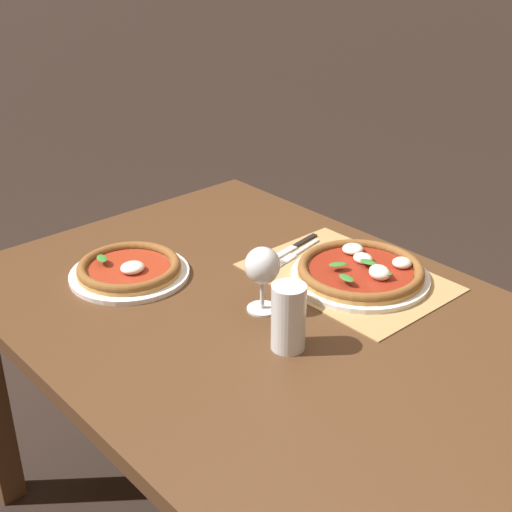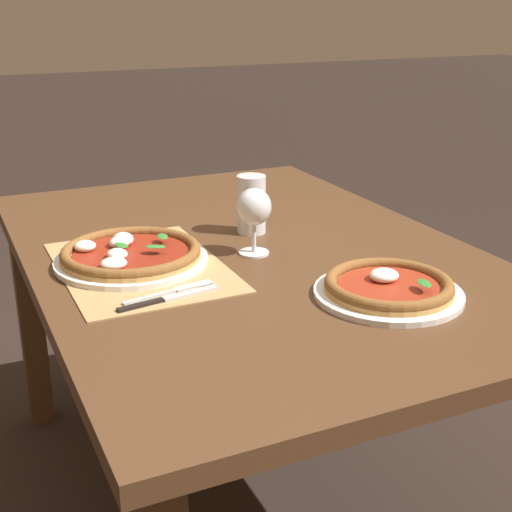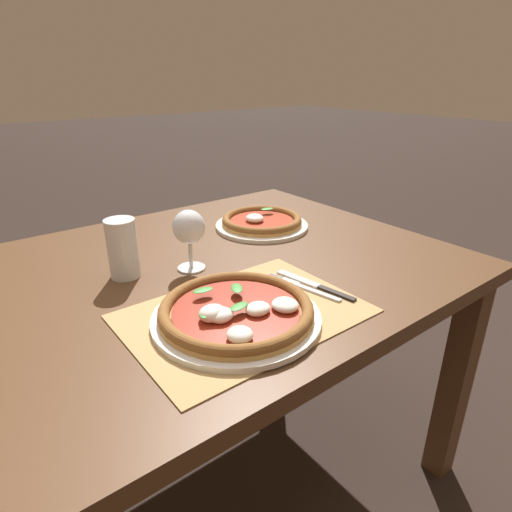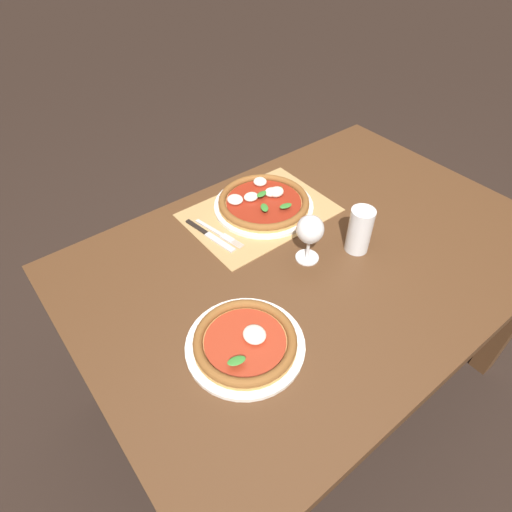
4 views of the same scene
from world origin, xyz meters
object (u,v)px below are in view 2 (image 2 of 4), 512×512
Objects in this scene: pizza_far at (388,287)px; wine_glass at (255,210)px; pizza_near at (130,254)px; knife at (169,298)px; pint_glass at (251,205)px; fork at (170,292)px.

pizza_far is 1.90× the size of wine_glass.
knife is at bearing 3.27° from pizza_near.
pizza_near is at bearing -176.73° from knife.
pint_glass is 0.67× the size of knife.
pizza_near is 0.20m from fork.
wine_glass reaches higher than pint_glass.
knife reaches higher than fork.
knife is (0.32, -0.32, -0.06)m from pint_glass.
pint_glass is at bearing 133.21° from fork.
pizza_near reaches higher than pizza_far.
wine_glass is at bearing -158.08° from pizza_far.
pint_glass is 0.46m from knife.
wine_glass is at bearing 119.89° from fork.
knife is at bearing -45.05° from pint_glass.
wine_glass is 1.07× the size of pint_glass.
wine_glass is 0.72× the size of knife.
pizza_far is 1.48× the size of fork.
pizza_far is at bearing 8.95° from pint_glass.
fork is (0.15, -0.25, -0.10)m from wine_glass.
pizza_near is 2.33× the size of pint_glass.
knife is at bearing -20.24° from fork.
knife is at bearing -111.88° from pizza_far.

